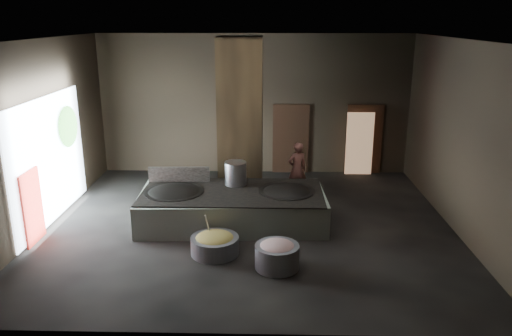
{
  "coord_description": "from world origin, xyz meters",
  "views": [
    {
      "loc": [
        0.47,
        -11.53,
        4.99
      ],
      "look_at": [
        0.15,
        0.77,
        1.25
      ],
      "focal_mm": 35.0,
      "sensor_mm": 36.0,
      "label": 1
    }
  ],
  "objects_px": {
    "veg_basin": "(215,245)",
    "wok_left": "(174,195)",
    "cook": "(297,169)",
    "wok_right": "(286,194)",
    "hearth_platform": "(232,208)",
    "stock_pot": "(236,173)",
    "meat_basin": "(277,256)"
  },
  "relations": [
    {
      "from": "hearth_platform",
      "to": "veg_basin",
      "type": "height_order",
      "value": "hearth_platform"
    },
    {
      "from": "cook",
      "to": "veg_basin",
      "type": "bearing_deg",
      "value": 39.85
    },
    {
      "from": "hearth_platform",
      "to": "stock_pot",
      "type": "distance_m",
      "value": 0.92
    },
    {
      "from": "wok_left",
      "to": "veg_basin",
      "type": "relative_size",
      "value": 1.37
    },
    {
      "from": "hearth_platform",
      "to": "wok_right",
      "type": "xyz_separation_m",
      "value": [
        1.35,
        0.05,
        0.35
      ]
    },
    {
      "from": "wok_right",
      "to": "veg_basin",
      "type": "xyz_separation_m",
      "value": [
        -1.62,
        -1.78,
        -0.56
      ]
    },
    {
      "from": "wok_right",
      "to": "meat_basin",
      "type": "xyz_separation_m",
      "value": [
        -0.26,
        -2.39,
        -0.5
      ]
    },
    {
      "from": "wok_right",
      "to": "veg_basin",
      "type": "relative_size",
      "value": 1.27
    },
    {
      "from": "hearth_platform",
      "to": "wok_left",
      "type": "height_order",
      "value": "wok_left"
    },
    {
      "from": "wok_right",
      "to": "veg_basin",
      "type": "distance_m",
      "value": 2.47
    },
    {
      "from": "meat_basin",
      "to": "veg_basin",
      "type": "bearing_deg",
      "value": 155.77
    },
    {
      "from": "wok_left",
      "to": "veg_basin",
      "type": "xyz_separation_m",
      "value": [
        1.18,
        -1.68,
        -0.56
      ]
    },
    {
      "from": "stock_pot",
      "to": "cook",
      "type": "xyz_separation_m",
      "value": [
        1.67,
        1.56,
        -0.35
      ]
    },
    {
      "from": "veg_basin",
      "to": "wok_right",
      "type": "bearing_deg",
      "value": 47.82
    },
    {
      "from": "wok_left",
      "to": "meat_basin",
      "type": "distance_m",
      "value": 3.45
    },
    {
      "from": "meat_basin",
      "to": "wok_left",
      "type": "bearing_deg",
      "value": 137.86
    },
    {
      "from": "wok_left",
      "to": "wok_right",
      "type": "xyz_separation_m",
      "value": [
        2.8,
        0.1,
        0.0
      ]
    },
    {
      "from": "veg_basin",
      "to": "meat_basin",
      "type": "xyz_separation_m",
      "value": [
        1.35,
        -0.61,
        0.06
      ]
    },
    {
      "from": "veg_basin",
      "to": "meat_basin",
      "type": "distance_m",
      "value": 1.48
    },
    {
      "from": "cook",
      "to": "wok_right",
      "type": "bearing_deg",
      "value": 56.94
    },
    {
      "from": "veg_basin",
      "to": "cook",
      "type": "bearing_deg",
      "value": 62.59
    },
    {
      "from": "cook",
      "to": "veg_basin",
      "type": "distance_m",
      "value": 4.37
    },
    {
      "from": "cook",
      "to": "hearth_platform",
      "type": "bearing_deg",
      "value": 27.95
    },
    {
      "from": "veg_basin",
      "to": "wok_left",
      "type": "bearing_deg",
      "value": 125.06
    },
    {
      "from": "wok_left",
      "to": "veg_basin",
      "type": "height_order",
      "value": "wok_left"
    },
    {
      "from": "wok_left",
      "to": "meat_basin",
      "type": "height_order",
      "value": "wok_left"
    },
    {
      "from": "stock_pot",
      "to": "meat_basin",
      "type": "height_order",
      "value": "stock_pot"
    },
    {
      "from": "wok_right",
      "to": "meat_basin",
      "type": "distance_m",
      "value": 2.46
    },
    {
      "from": "wok_left",
      "to": "meat_basin",
      "type": "relative_size",
      "value": 1.57
    },
    {
      "from": "wok_left",
      "to": "wok_right",
      "type": "bearing_deg",
      "value": 2.05
    },
    {
      "from": "wok_right",
      "to": "hearth_platform",
      "type": "bearing_deg",
      "value": -177.88
    },
    {
      "from": "stock_pot",
      "to": "meat_basin",
      "type": "relative_size",
      "value": 0.65
    }
  ]
}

